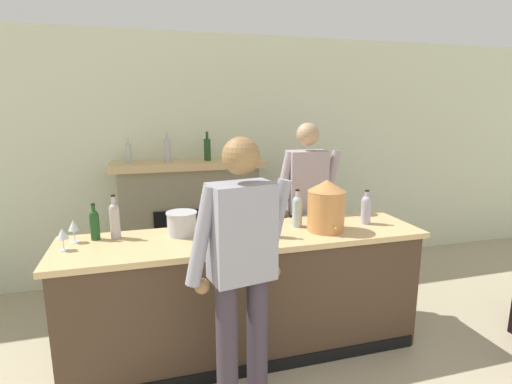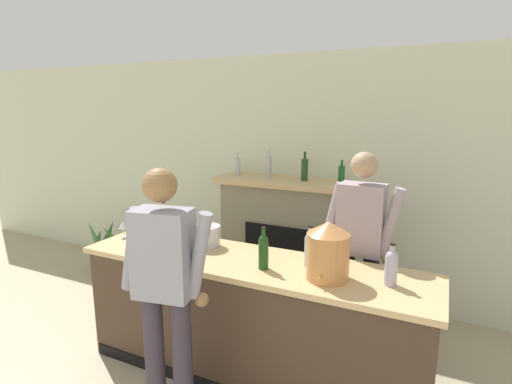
{
  "view_description": "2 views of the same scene",
  "coord_description": "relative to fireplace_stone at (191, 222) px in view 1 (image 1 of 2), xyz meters",
  "views": [
    {
      "loc": [
        -0.84,
        0.06,
        1.97
      ],
      "look_at": [
        0.07,
        3.23,
        1.26
      ],
      "focal_mm": 28.0,
      "sensor_mm": 36.0,
      "label": 1
    },
    {
      "loc": [
        1.21,
        0.3,
        2.15
      ],
      "look_at": [
        -0.29,
        3.42,
        1.43
      ],
      "focal_mm": 28.0,
      "sensor_mm": 36.0,
      "label": 2
    }
  ],
  "objects": [
    {
      "name": "wine_bottle_port_short",
      "position": [
        -0.84,
        -1.26,
        0.42
      ],
      "size": [
        0.07,
        0.07,
        0.27
      ],
      "color": "#1B471D",
      "rests_on": "bar_counter"
    },
    {
      "name": "fireplace_stone",
      "position": [
        0.0,
        0.0,
        0.0
      ],
      "size": [
        1.63,
        0.52,
        1.71
      ],
      "color": "gray",
      "rests_on": "ground_plane"
    },
    {
      "name": "copper_dispenser",
      "position": [
        0.89,
        -1.53,
        0.5
      ],
      "size": [
        0.3,
        0.34,
        0.41
      ],
      "color": "#C68347",
      "rests_on": "bar_counter"
    },
    {
      "name": "wall_back_panel",
      "position": [
        0.36,
        0.26,
        0.67
      ],
      "size": [
        12.0,
        0.07,
        2.75
      ],
      "color": "beige",
      "rests_on": "ground_plane"
    },
    {
      "name": "wine_bottle_chardonnay_pale",
      "position": [
        0.71,
        -1.37,
        0.43
      ],
      "size": [
        0.08,
        0.08,
        0.31
      ],
      "color": "#A3B5BB",
      "rests_on": "bar_counter"
    },
    {
      "name": "wine_bottle_burgundy_dark",
      "position": [
        -0.7,
        -1.27,
        0.44
      ],
      "size": [
        0.07,
        0.07,
        0.33
      ],
      "color": "#B2AAAA",
      "rests_on": "bar_counter"
    },
    {
      "name": "ice_bucket_steel",
      "position": [
        -0.21,
        -1.32,
        0.38
      ],
      "size": [
        0.24,
        0.24,
        0.18
      ],
      "color": "silver",
      "rests_on": "bar_counter"
    },
    {
      "name": "wine_bottle_cabernet_heavy",
      "position": [
        0.42,
        -1.56,
        0.43
      ],
      "size": [
        0.07,
        0.07,
        0.32
      ],
      "color": "#1A4216",
      "rests_on": "bar_counter"
    },
    {
      "name": "wine_glass_back_row",
      "position": [
        -0.98,
        -1.29,
        0.42
      ],
      "size": [
        0.08,
        0.08,
        0.17
      ],
      "color": "silver",
      "rests_on": "bar_counter"
    },
    {
      "name": "bar_counter",
      "position": [
        0.26,
        -1.46,
        -0.2
      ],
      "size": [
        2.8,
        0.71,
        1.0
      ],
      "color": "#463324",
      "rests_on": "ground_plane"
    },
    {
      "name": "person_bartender",
      "position": [
        0.99,
        -0.91,
        0.31
      ],
      "size": [
        0.66,
        0.31,
        1.82
      ],
      "color": "#242127",
      "rests_on": "ground_plane"
    },
    {
      "name": "wine_glass_near_bucket",
      "position": [
        -1.03,
        -1.44,
        0.41
      ],
      "size": [
        0.08,
        0.08,
        0.16
      ],
      "color": "silver",
      "rests_on": "bar_counter"
    },
    {
      "name": "person_customer",
      "position": [
        0.04,
        -2.21,
        0.3
      ],
      "size": [
        0.65,
        0.36,
        1.81
      ],
      "color": "#39303B",
      "rests_on": "ground_plane"
    },
    {
      "name": "wine_bottle_merlot_tall",
      "position": [
        1.3,
        -1.45,
        0.42
      ],
      "size": [
        0.08,
        0.08,
        0.29
      ],
      "color": "#ABA6BF",
      "rests_on": "bar_counter"
    }
  ]
}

